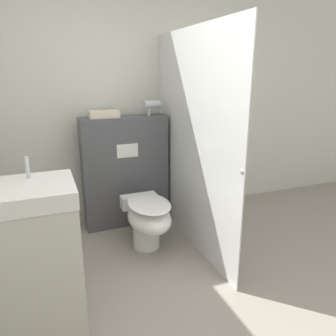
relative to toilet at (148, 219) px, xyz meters
name	(u,v)px	position (x,y,z in m)	size (l,w,h in m)	color
ground_plane	(208,333)	(0.03, -1.15, -0.32)	(12.00, 12.00, 0.00)	gray
wall_back	(125,108)	(0.03, 0.87, 0.93)	(8.00, 0.06, 2.50)	silver
partition_panel	(125,172)	(-0.04, 0.64, 0.28)	(0.90, 0.26, 1.19)	#4C4C51
shower_glass	(193,143)	(0.44, -0.01, 0.69)	(0.04, 1.70, 2.01)	silver
toilet	(148,219)	(0.00, 0.00, 0.00)	(0.38, 0.68, 0.50)	white
sink_vanity	(38,257)	(-0.94, -0.65, 0.18)	(0.52, 0.49, 1.13)	beige
hair_drier	(153,105)	(0.27, 0.61, 0.98)	(0.20, 0.08, 0.16)	#B7B7BC
folded_towel	(104,114)	(-0.24, 0.64, 0.91)	(0.29, 0.17, 0.07)	beige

